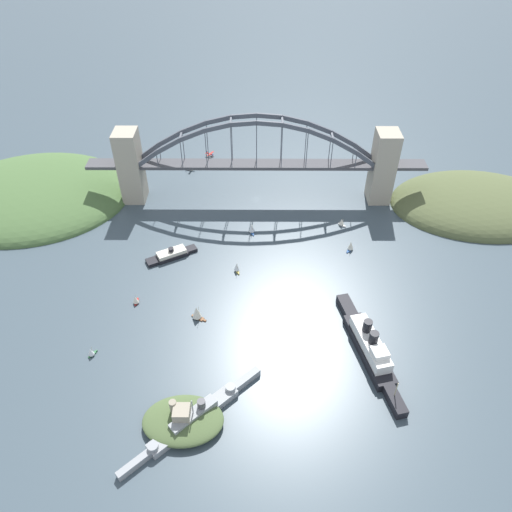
% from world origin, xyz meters
% --- Properties ---
extents(ground_plane, '(1400.00, 1400.00, 0.00)m').
position_xyz_m(ground_plane, '(0.00, 0.00, 0.00)').
color(ground_plane, '#3D4C56').
extents(harbor_arch_bridge, '(255.83, 19.46, 68.71)m').
position_xyz_m(harbor_arch_bridge, '(0.00, 0.00, 30.28)').
color(harbor_arch_bridge, '#ADA38E').
rests_on(harbor_arch_bridge, ground).
extents(headland_west_shore, '(133.16, 94.38, 31.70)m').
position_xyz_m(headland_west_shore, '(-172.94, 8.46, 0.00)').
color(headland_west_shore, '#515B38').
rests_on(headland_west_shore, ground).
extents(headland_east_shore, '(153.79, 133.49, 29.52)m').
position_xyz_m(headland_east_shore, '(176.47, -3.81, 0.00)').
color(headland_east_shore, '#476638').
rests_on(headland_east_shore, ground).
extents(ocean_liner, '(25.85, 82.75, 18.82)m').
position_xyz_m(ocean_liner, '(-62.61, 152.58, 5.52)').
color(ocean_liner, black).
rests_on(ocean_liner, ground).
extents(naval_cruiser, '(64.80, 60.33, 17.71)m').
position_xyz_m(naval_cruiser, '(29.10, 194.64, 3.14)').
color(naval_cruiser, gray).
rests_on(naval_cruiser, ground).
extents(harbor_ferry_steamer, '(34.44, 23.09, 7.46)m').
position_xyz_m(harbor_ferry_steamer, '(57.76, 71.61, 2.23)').
color(harbor_ferry_steamer, black).
rests_on(harbor_ferry_steamer, ground).
extents(fort_island_mid_harbor, '(39.64, 28.52, 13.65)m').
position_xyz_m(fort_island_mid_harbor, '(34.82, 196.61, 3.62)').
color(fort_island_mid_harbor, '#4C6038').
rests_on(fort_island_mid_harbor, ground).
extents(seaplane_taxiing_near_bridge, '(8.51, 10.39, 5.20)m').
position_xyz_m(seaplane_taxiing_near_bridge, '(56.93, -44.20, 2.34)').
color(seaplane_taxiing_near_bridge, '#B7B7B2').
rests_on(seaplane_taxiing_near_bridge, ground).
extents(seaplane_second_in_formation, '(7.99, 8.72, 5.05)m').
position_xyz_m(seaplane_second_in_formation, '(42.17, -66.49, 2.13)').
color(seaplane_second_in_formation, '#B7B7B2').
rests_on(seaplane_second_in_formation, ground).
extents(small_boat_0, '(9.39, 7.30, 10.33)m').
position_xyz_m(small_boat_0, '(34.75, 127.36, 4.76)').
color(small_boat_0, brown).
rests_on(small_boat_0, ground).
extents(small_boat_1, '(3.83, 6.55, 6.24)m').
position_xyz_m(small_boat_1, '(73.57, 115.42, 2.90)').
color(small_boat_1, '#B2231E').
rests_on(small_boat_1, ground).
extents(small_boat_2, '(5.81, 5.40, 6.76)m').
position_xyz_m(small_boat_2, '(-62.91, 35.54, 3.23)').
color(small_boat_2, silver).
rests_on(small_boat_2, ground).
extents(small_boat_3, '(4.77, 5.75, 6.33)m').
position_xyz_m(small_boat_3, '(90.41, 155.33, 2.98)').
color(small_boat_3, '#2D6B3D').
rests_on(small_boat_3, ground).
extents(small_boat_4, '(5.92, 6.75, 7.69)m').
position_xyz_m(small_boat_4, '(-65.42, 63.57, 3.56)').
color(small_boat_4, '#234C8C').
rests_on(small_boat_4, ground).
extents(small_boat_5, '(5.17, 7.63, 8.11)m').
position_xyz_m(small_boat_5, '(3.19, 43.99, 3.78)').
color(small_boat_5, '#234C8C').
rests_on(small_boat_5, ground).
extents(small_boat_6, '(4.58, 6.17, 7.69)m').
position_xyz_m(small_boat_6, '(12.64, 86.00, 3.62)').
color(small_boat_6, gold).
rests_on(small_boat_6, ground).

